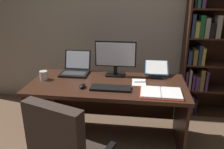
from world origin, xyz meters
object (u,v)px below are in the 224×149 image
Objects in this scene: open_binder at (161,93)px; keyboard at (111,88)px; computer_mouse at (82,86)px; pen at (141,82)px; bookshelf at (208,39)px; laptop at (76,69)px; notepad at (139,83)px; coffee_mug at (44,75)px; monitor at (115,58)px; desk at (108,96)px; reading_stand_with_book at (157,69)px.

keyboard is at bearing 175.58° from open_binder.
computer_mouse is 0.74× the size of pen.
keyboard is 0.37m from pen.
laptop is (-1.69, -0.62, -0.29)m from bookshelf.
laptop reaches higher than notepad.
coffee_mug reaches higher than notepad.
monitor is 1.17× the size of open_binder.
laptop is (-0.44, 0.20, 0.26)m from desk.
reading_stand_with_book is at bearing -140.70° from bookshelf.
pen is at bearing 129.21° from open_binder.
coffee_mug reaches higher than keyboard.
monitor reaches higher than open_binder.
desk is 0.43m from pen.
laptop is 0.66m from keyboard.
notepad is at bearing 131.86° from open_binder.
laptop reaches higher than pen.
monitor is 0.42m from notepad.
computer_mouse reaches higher than pen.
monitor is 0.56m from computer_mouse.
monitor is 3.47× the size of pen.
notepad is at bearing -5.47° from desk.
computer_mouse reaches higher than keyboard.
bookshelf reaches higher than notepad.
notepad is 0.02m from pen.
bookshelf is 6.52× the size of laptop.
laptop is 0.84m from pen.
bookshelf is at bearing 23.86° from coffee_mug.
reading_stand_with_book reaches higher than keyboard.
reading_stand_with_book is (-0.70, -0.57, -0.27)m from bookshelf.
desk is at bearing 5.03° from coffee_mug.
keyboard is 0.36m from notepad.
coffee_mug is (-1.99, -0.88, -0.30)m from bookshelf.
reading_stand_with_book is 0.54m from open_binder.
keyboard is (0.06, -0.24, 0.21)m from desk.
bookshelf is 22.21× the size of coffee_mug.
computer_mouse is 1.03× the size of coffee_mug.
monitor reaches higher than coffee_mug.
bookshelf is 5.35× the size of keyboard.
pen is (0.81, -0.23, -0.04)m from laptop.
desk is 17.01× the size of coffee_mug.
notepad is (0.35, -0.03, 0.21)m from desk.
monitor is 1.79× the size of reading_stand_with_book.
keyboard is 0.82m from coffee_mug.
laptop is at bearing -159.91° from bookshelf.
computer_mouse is 0.64m from pen.
keyboard is 4.04× the size of computer_mouse.
open_binder is 4.11× the size of coffee_mug.
coffee_mug is at bearing -156.14° from bookshelf.
reading_stand_with_book is 1.94× the size of pen.
keyboard is 4.15× the size of coffee_mug.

